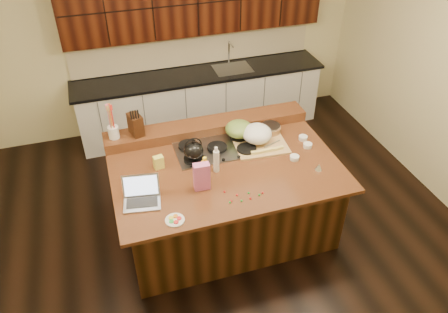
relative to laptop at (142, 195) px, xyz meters
name	(u,v)px	position (x,y,z in m)	size (l,w,h in m)	color
room	(225,131)	(0.93, 0.28, 0.36)	(5.52, 5.02, 2.72)	black
island	(225,197)	(0.93, 0.28, -0.52)	(2.40, 1.60, 0.92)	black
back_ledge	(207,126)	(0.93, 0.98, -0.01)	(2.40, 0.30, 0.12)	black
cooktop	(217,148)	(0.93, 0.58, -0.05)	(0.92, 0.52, 0.05)	gray
back_counter	(199,69)	(1.23, 2.51, 0.00)	(3.70, 0.66, 2.40)	silver
kettle	(194,151)	(0.63, 0.45, 0.07)	(0.21, 0.21, 0.19)	black
green_bowl	(239,129)	(1.23, 0.71, 0.07)	(0.32, 0.32, 0.17)	olive
laptop	(142,195)	(0.00, 0.00, 0.00)	(0.39, 0.33, 0.24)	#B7B7BC
oil_bottle	(205,172)	(0.65, 0.06, 0.07)	(0.07, 0.07, 0.27)	#BC8E21
vinegar_bottle	(216,161)	(0.81, 0.22, 0.06)	(0.06, 0.06, 0.25)	silver
wooden_tray	(258,137)	(1.40, 0.54, 0.04)	(0.61, 0.48, 0.23)	tan
ramekin_a	(294,158)	(1.67, 0.16, -0.04)	(0.10, 0.10, 0.04)	white
ramekin_b	(303,138)	(1.93, 0.47, -0.04)	(0.10, 0.10, 0.04)	white
ramekin_c	(308,145)	(1.91, 0.32, -0.04)	(0.10, 0.10, 0.04)	white
strainer_bowl	(270,130)	(1.62, 0.71, -0.02)	(0.24, 0.24, 0.09)	#996B3F
kitchen_timer	(319,167)	(1.84, -0.08, -0.03)	(0.08, 0.08, 0.07)	silver
pink_bag	(202,177)	(0.60, 0.00, 0.08)	(0.16, 0.08, 0.30)	#D464A3
candy_plate	(175,220)	(0.24, -0.36, -0.06)	(0.18, 0.18, 0.01)	white
package_box	(159,162)	(0.25, 0.45, 0.01)	(0.10, 0.07, 0.14)	#F5ED56
utensil_crock	(114,132)	(-0.14, 0.98, 0.12)	(0.12, 0.12, 0.14)	white
knife_block	(136,125)	(0.11, 0.98, 0.18)	(0.12, 0.20, 0.24)	black
gumdrop_0	(250,198)	(1.00, -0.30, -0.06)	(0.02, 0.02, 0.02)	red
gumdrop_1	(259,195)	(1.10, -0.28, -0.06)	(0.02, 0.02, 0.02)	#198C26
gumdrop_2	(263,193)	(1.14, -0.26, -0.06)	(0.02, 0.02, 0.02)	red
gumdrop_3	(249,193)	(1.01, -0.22, -0.06)	(0.02, 0.02, 0.02)	#198C26
gumdrop_4	(237,195)	(0.89, -0.22, -0.06)	(0.02, 0.02, 0.02)	red
gumdrop_5	(230,202)	(0.79, -0.29, -0.06)	(0.02, 0.02, 0.02)	#198C26
gumdrop_6	(231,201)	(0.81, -0.28, -0.06)	(0.02, 0.02, 0.02)	red
gumdrop_7	(242,201)	(0.91, -0.31, -0.06)	(0.02, 0.02, 0.02)	#198C26
gumdrop_8	(224,192)	(0.79, -0.13, -0.06)	(0.02, 0.02, 0.02)	red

